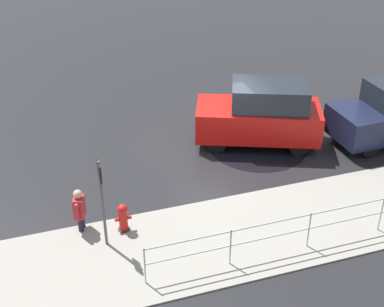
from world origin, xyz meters
TOP-DOWN VIEW (x-y plane):
  - ground_plane at (0.00, 0.00)m, footprint 60.00×60.00m
  - kerb_strip at (0.00, 4.20)m, footprint 24.00×3.20m
  - moving_hatchback at (-1.38, 0.02)m, footprint 4.25×3.04m
  - fire_hydrant at (3.76, 3.12)m, footprint 0.42×0.31m
  - pedestrian at (4.76, 2.76)m, footprint 0.35×0.54m
  - metal_railing at (-0.34, 5.12)m, footprint 8.09×0.04m
  - sign_post at (4.27, 3.53)m, footprint 0.07×0.44m
  - puddle_patch at (-1.22, 0.27)m, footprint 3.13×3.13m

SIDE VIEW (x-z plane):
  - ground_plane at x=0.00m, z-range 0.00..0.00m
  - puddle_patch at x=-1.22m, z-range 0.00..0.01m
  - kerb_strip at x=0.00m, z-range 0.00..0.04m
  - fire_hydrant at x=3.76m, z-range 0.00..0.80m
  - pedestrian at x=4.76m, z-range 0.07..1.29m
  - metal_railing at x=-0.34m, z-range 0.20..1.25m
  - moving_hatchback at x=-1.38m, z-range 0.00..2.06m
  - sign_post at x=4.27m, z-range 0.38..2.78m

